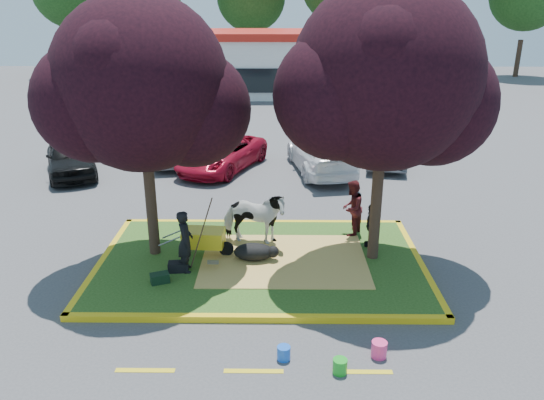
{
  "coord_description": "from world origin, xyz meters",
  "views": [
    {
      "loc": [
        0.42,
        -12.2,
        6.36
      ],
      "look_at": [
        0.29,
        0.5,
        1.6
      ],
      "focal_mm": 35.0,
      "sensor_mm": 36.0,
      "label": 1
    }
  ],
  "objects_px": {
    "bucket_pink": "(379,349)",
    "car_silver": "(170,147)",
    "bucket_blue": "(284,353)",
    "handler": "(185,241)",
    "bucket_green": "(340,366)",
    "wheelbarrow": "(204,238)",
    "cow": "(254,218)",
    "calf": "(254,252)",
    "car_black": "(70,156)"
  },
  "relations": [
    {
      "from": "bucket_pink",
      "to": "car_silver",
      "type": "xyz_separation_m",
      "value": [
        -6.47,
        13.1,
        0.49
      ]
    },
    {
      "from": "bucket_blue",
      "to": "car_silver",
      "type": "bearing_deg",
      "value": 109.42
    },
    {
      "from": "handler",
      "to": "bucket_green",
      "type": "relative_size",
      "value": 5.45
    },
    {
      "from": "bucket_pink",
      "to": "bucket_blue",
      "type": "height_order",
      "value": "bucket_pink"
    },
    {
      "from": "bucket_blue",
      "to": "handler",
      "type": "bearing_deg",
      "value": 125.85
    },
    {
      "from": "wheelbarrow",
      "to": "car_silver",
      "type": "relative_size",
      "value": 0.48
    },
    {
      "from": "handler",
      "to": "car_silver",
      "type": "distance_m",
      "value": 10.2
    },
    {
      "from": "cow",
      "to": "calf",
      "type": "bearing_deg",
      "value": -169.15
    },
    {
      "from": "wheelbarrow",
      "to": "car_silver",
      "type": "xyz_separation_m",
      "value": [
        -2.63,
        9.12,
        0.01
      ]
    },
    {
      "from": "bucket_pink",
      "to": "wheelbarrow",
      "type": "bearing_deg",
      "value": 133.96
    },
    {
      "from": "cow",
      "to": "handler",
      "type": "bearing_deg",
      "value": 143.47
    },
    {
      "from": "car_silver",
      "to": "bucket_green",
      "type": "bearing_deg",
      "value": 102.55
    },
    {
      "from": "bucket_blue",
      "to": "wheelbarrow",
      "type": "bearing_deg",
      "value": 116.34
    },
    {
      "from": "bucket_pink",
      "to": "bucket_blue",
      "type": "xyz_separation_m",
      "value": [
        -1.82,
        -0.1,
        -0.02
      ]
    },
    {
      "from": "calf",
      "to": "cow",
      "type": "bearing_deg",
      "value": 114.88
    },
    {
      "from": "handler",
      "to": "bucket_blue",
      "type": "height_order",
      "value": "handler"
    },
    {
      "from": "bucket_blue",
      "to": "car_black",
      "type": "xyz_separation_m",
      "value": [
        -8.21,
        11.47,
        0.59
      ]
    },
    {
      "from": "calf",
      "to": "wheelbarrow",
      "type": "xyz_separation_m",
      "value": [
        -1.29,
        0.24,
        0.27
      ]
    },
    {
      "from": "bucket_pink",
      "to": "car_silver",
      "type": "relative_size",
      "value": 0.08
    },
    {
      "from": "handler",
      "to": "bucket_blue",
      "type": "distance_m",
      "value": 4.1
    },
    {
      "from": "cow",
      "to": "car_silver",
      "type": "distance_m",
      "value": 9.23
    },
    {
      "from": "car_silver",
      "to": "car_black",
      "type": "bearing_deg",
      "value": 15.8
    },
    {
      "from": "bucket_green",
      "to": "bucket_pink",
      "type": "relative_size",
      "value": 0.89
    },
    {
      "from": "bucket_green",
      "to": "bucket_pink",
      "type": "distance_m",
      "value": 0.93
    },
    {
      "from": "bucket_pink",
      "to": "car_black",
      "type": "relative_size",
      "value": 0.08
    },
    {
      "from": "car_silver",
      "to": "handler",
      "type": "bearing_deg",
      "value": 92.9
    },
    {
      "from": "calf",
      "to": "bucket_green",
      "type": "xyz_separation_m",
      "value": [
        1.75,
        -4.22,
        -0.23
      ]
    },
    {
      "from": "handler",
      "to": "car_black",
      "type": "xyz_separation_m",
      "value": [
        -5.86,
        8.21,
        -0.2
      ]
    },
    {
      "from": "bucket_pink",
      "to": "car_silver",
      "type": "height_order",
      "value": "car_silver"
    },
    {
      "from": "wheelbarrow",
      "to": "bucket_pink",
      "type": "bearing_deg",
      "value": -42.4
    },
    {
      "from": "wheelbarrow",
      "to": "bucket_blue",
      "type": "height_order",
      "value": "wheelbarrow"
    },
    {
      "from": "calf",
      "to": "handler",
      "type": "relative_size",
      "value": 0.65
    },
    {
      "from": "wheelbarrow",
      "to": "car_black",
      "type": "height_order",
      "value": "car_black"
    },
    {
      "from": "wheelbarrow",
      "to": "bucket_pink",
      "type": "distance_m",
      "value": 5.55
    },
    {
      "from": "calf",
      "to": "car_black",
      "type": "bearing_deg",
      "value": 157.37
    },
    {
      "from": "bucket_green",
      "to": "bucket_blue",
      "type": "xyz_separation_m",
      "value": [
        -1.02,
        0.39,
        -0.01
      ]
    },
    {
      "from": "calf",
      "to": "handler",
      "type": "xyz_separation_m",
      "value": [
        -1.63,
        -0.57,
        0.56
      ]
    },
    {
      "from": "bucket_green",
      "to": "car_silver",
      "type": "xyz_separation_m",
      "value": [
        -5.67,
        13.59,
        0.51
      ]
    },
    {
      "from": "calf",
      "to": "car_silver",
      "type": "distance_m",
      "value": 10.16
    },
    {
      "from": "bucket_green",
      "to": "car_silver",
      "type": "bearing_deg",
      "value": 112.66
    },
    {
      "from": "calf",
      "to": "bucket_green",
      "type": "relative_size",
      "value": 3.56
    },
    {
      "from": "calf",
      "to": "wheelbarrow",
      "type": "bearing_deg",
      "value": -167.72
    },
    {
      "from": "bucket_green",
      "to": "cow",
      "type": "bearing_deg",
      "value": 108.89
    },
    {
      "from": "cow",
      "to": "bucket_blue",
      "type": "xyz_separation_m",
      "value": [
        0.76,
        -4.83,
        -0.76
      ]
    },
    {
      "from": "cow",
      "to": "bucket_pink",
      "type": "relative_size",
      "value": 5.5
    },
    {
      "from": "bucket_green",
      "to": "bucket_blue",
      "type": "relative_size",
      "value": 1.05
    },
    {
      "from": "handler",
      "to": "bucket_pink",
      "type": "xyz_separation_m",
      "value": [
        4.17,
        -3.16,
        -0.77
      ]
    },
    {
      "from": "calf",
      "to": "wheelbarrow",
      "type": "distance_m",
      "value": 1.34
    },
    {
      "from": "cow",
      "to": "handler",
      "type": "relative_size",
      "value": 1.13
    },
    {
      "from": "bucket_green",
      "to": "bucket_blue",
      "type": "bearing_deg",
      "value": 159.28
    }
  ]
}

